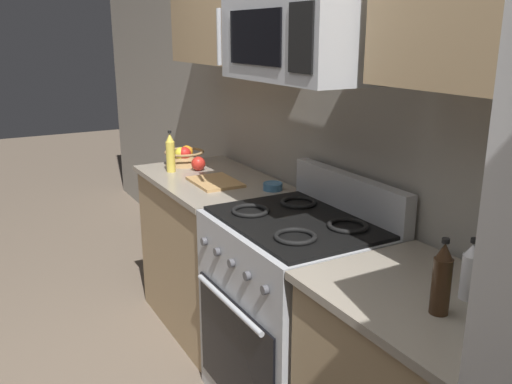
# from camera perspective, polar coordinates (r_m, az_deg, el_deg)

# --- Properties ---
(wall_back) EXTENTS (8.00, 0.10, 2.60)m
(wall_back) POSITION_cam_1_polar(r_m,az_deg,el_deg) (2.46, 11.88, 6.83)
(wall_back) COLOR #9E998E
(wall_back) RESTS_ON ground
(counter_left) EXTENTS (0.98, 0.61, 0.91)m
(counter_left) POSITION_cam_1_polar(r_m,az_deg,el_deg) (3.22, -4.52, -6.29)
(counter_left) COLOR tan
(counter_left) RESTS_ON ground
(range_oven) EXTENTS (0.76, 0.65, 1.09)m
(range_oven) POSITION_cam_1_polar(r_m,az_deg,el_deg) (2.51, 4.14, -12.68)
(range_oven) COLOR #B2B5BA
(range_oven) RESTS_ON ground
(microwave) EXTENTS (0.72, 0.44, 0.33)m
(microwave) POSITION_cam_1_polar(r_m,az_deg,el_deg) (2.21, 5.39, 15.86)
(microwave) COLOR #B2B5BA
(fruit_basket) EXTENTS (0.24, 0.24, 0.11)m
(fruit_basket) POSITION_cam_1_polar(r_m,az_deg,el_deg) (3.39, -7.53, 3.76)
(fruit_basket) COLOR #9E7A4C
(fruit_basket) RESTS_ON counter_left
(apple_loose) EXTENTS (0.08, 0.08, 0.08)m
(apple_loose) POSITION_cam_1_polar(r_m,az_deg,el_deg) (3.22, -6.07, 2.99)
(apple_loose) COLOR red
(apple_loose) RESTS_ON counter_left
(cutting_board) EXTENTS (0.31, 0.23, 0.02)m
(cutting_board) POSITION_cam_1_polar(r_m,az_deg,el_deg) (2.94, -4.31, 1.06)
(cutting_board) COLOR tan
(cutting_board) RESTS_ON counter_left
(bottle_soy) EXTENTS (0.06, 0.06, 0.23)m
(bottle_soy) POSITION_cam_1_polar(r_m,az_deg,el_deg) (1.66, 18.91, -8.66)
(bottle_soy) COLOR #382314
(bottle_soy) RESTS_ON counter_right
(bottle_oil) EXTENTS (0.05, 0.05, 0.24)m
(bottle_oil) POSITION_cam_1_polar(r_m,az_deg,el_deg) (3.20, -8.97, 4.06)
(bottle_oil) COLOR gold
(bottle_oil) RESTS_ON counter_left
(bottle_vinegar) EXTENTS (0.06, 0.06, 0.20)m
(bottle_vinegar) POSITION_cam_1_polar(r_m,az_deg,el_deg) (1.78, 21.63, -7.76)
(bottle_vinegar) COLOR silver
(bottle_vinegar) RESTS_ON counter_right
(prep_bowl) EXTENTS (0.10, 0.10, 0.04)m
(prep_bowl) POSITION_cam_1_polar(r_m,az_deg,el_deg) (2.81, 1.77, 0.62)
(prep_bowl) COLOR teal
(prep_bowl) RESTS_ON counter_left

